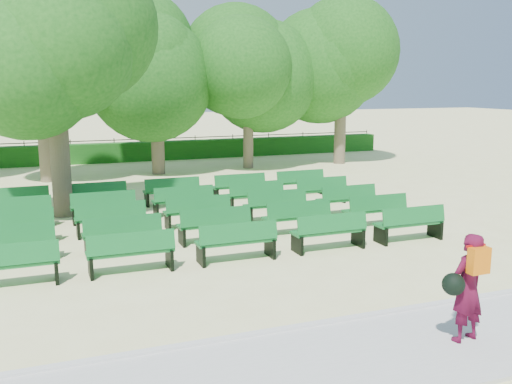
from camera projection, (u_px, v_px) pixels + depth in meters
ground at (229, 228)px, 14.57m from camera, size 120.00×120.00×0.00m
paving at (399, 352)px, 7.78m from camera, size 30.00×2.20×0.06m
curb at (355, 319)px, 8.83m from camera, size 30.00×0.12×0.10m
hedge at (137, 152)px, 27.33m from camera, size 26.00×0.70×0.90m
fence at (136, 160)px, 27.78m from camera, size 26.00×0.10×1.02m
tree_line at (153, 173)px, 23.74m from camera, size 21.80×6.80×7.04m
bench_array at (197, 224)px, 14.69m from camera, size 1.69×0.56×1.06m
tree_among at (53, 51)px, 15.09m from camera, size 4.76×4.76×6.66m
person at (467, 286)px, 7.91m from camera, size 0.76×0.48×1.56m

